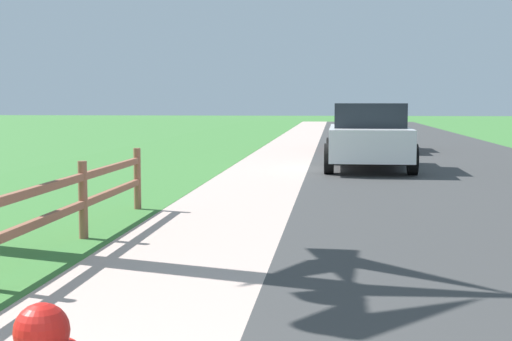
% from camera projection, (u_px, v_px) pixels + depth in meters
% --- Properties ---
extents(ground_plane, '(120.00, 120.00, 0.00)m').
position_uv_depth(ground_plane, '(316.00, 149.00, 26.01)').
color(ground_plane, '#3D7836').
extents(road_asphalt, '(7.00, 66.00, 0.01)m').
position_uv_depth(road_asphalt, '(411.00, 146.00, 27.62)').
color(road_asphalt, '#3A3A3A').
rests_on(road_asphalt, ground).
extents(curb_concrete, '(6.00, 66.00, 0.01)m').
position_uv_depth(curb_concrete, '(240.00, 145.00, 28.31)').
color(curb_concrete, '#C1A79B').
rests_on(curb_concrete, ground).
extents(grass_verge, '(5.00, 66.00, 0.00)m').
position_uv_depth(grass_verge, '(202.00, 144.00, 28.47)').
color(grass_verge, '#3D7836').
rests_on(grass_verge, ground).
extents(parked_suv_white, '(2.14, 4.38, 1.63)m').
position_uv_depth(parked_suv_white, '(369.00, 136.00, 18.10)').
color(parked_suv_white, white).
rests_on(parked_suv_white, ground).
extents(parked_car_red, '(2.08, 4.98, 1.46)m').
position_uv_depth(parked_car_red, '(374.00, 129.00, 25.36)').
color(parked_car_red, maroon).
rests_on(parked_car_red, ground).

